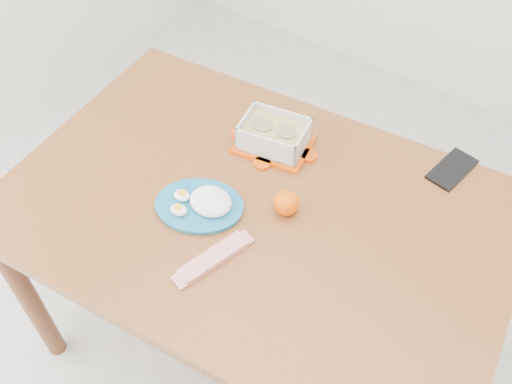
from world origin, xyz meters
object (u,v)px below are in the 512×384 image
Objects in this scene: rice_plate at (203,203)px; smartphone at (452,169)px; orange_fruit at (286,203)px; food_container at (274,135)px; dining_table at (256,227)px.

rice_plate reaches higher than smartphone.
orange_fruit is at bearing -118.28° from smartphone.
rice_plate is at bearing -147.80° from orange_fruit.
food_container is 1.49× the size of smartphone.
smartphone is (0.37, 0.42, 0.09)m from dining_table.
orange_fruit is at bearing 7.15° from rice_plate.
food_container is 0.50m from smartphone.
dining_table is 4.60× the size of rice_plate.
rice_plate is 0.70m from smartphone.
orange_fruit is at bearing -59.33° from food_container.
rice_plate is at bearing -105.33° from food_container.
dining_table is 6.01× the size of food_container.
food_container reaches higher than orange_fruit.
food_container reaches higher than rice_plate.
dining_table is 8.98× the size of smartphone.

